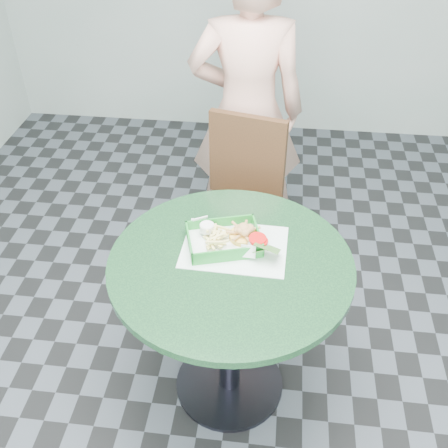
# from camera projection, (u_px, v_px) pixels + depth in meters

# --- Properties ---
(floor) EXTENTS (4.00, 5.00, 0.02)m
(floor) POSITION_uv_depth(u_px,v_px,m) (229.00, 384.00, 2.41)
(floor) COLOR #303335
(floor) RESTS_ON ground
(cafe_table) EXTENTS (0.91, 0.91, 0.75)m
(cafe_table) POSITION_uv_depth(u_px,v_px,m) (230.00, 296.00, 2.04)
(cafe_table) COLOR #26262F
(cafe_table) RESTS_ON floor
(dining_chair) EXTENTS (0.39, 0.39, 0.93)m
(dining_chair) POSITION_uv_depth(u_px,v_px,m) (245.00, 196.00, 2.65)
(dining_chair) COLOR black
(dining_chair) RESTS_ON floor
(diner_person) EXTENTS (0.70, 0.50, 1.82)m
(diner_person) POSITION_uv_depth(u_px,v_px,m) (247.00, 98.00, 2.67)
(diner_person) COLOR #E8AD97
(diner_person) RESTS_ON floor
(placemat) EXTENTS (0.40, 0.31, 0.00)m
(placemat) POSITION_uv_depth(u_px,v_px,m) (234.00, 251.00, 1.99)
(placemat) COLOR white
(placemat) RESTS_ON cafe_table
(food_basket) EXTENTS (0.27, 0.20, 0.05)m
(food_basket) POSITION_uv_depth(u_px,v_px,m) (224.00, 246.00, 1.99)
(food_basket) COLOR #1E882D
(food_basket) RESTS_ON placemat
(crab_sandwich) EXTENTS (0.11, 0.11, 0.07)m
(crab_sandwich) POSITION_uv_depth(u_px,v_px,m) (245.00, 239.00, 1.97)
(crab_sandwich) COLOR gold
(crab_sandwich) RESTS_ON food_basket
(fries_pile) EXTENTS (0.12, 0.13, 0.04)m
(fries_pile) POSITION_uv_depth(u_px,v_px,m) (214.00, 239.00, 1.99)
(fries_pile) COLOR #F1E07D
(fries_pile) RESTS_ON food_basket
(sauce_ramekin) EXTENTS (0.06, 0.06, 0.03)m
(sauce_ramekin) POSITION_uv_depth(u_px,v_px,m) (211.00, 229.00, 2.02)
(sauce_ramekin) COLOR silver
(sauce_ramekin) RESTS_ON food_basket
(garnish_cup) EXTENTS (0.12, 0.11, 0.05)m
(garnish_cup) POSITION_uv_depth(u_px,v_px,m) (256.00, 255.00, 1.92)
(garnish_cup) COLOR silver
(garnish_cup) RESTS_ON food_basket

